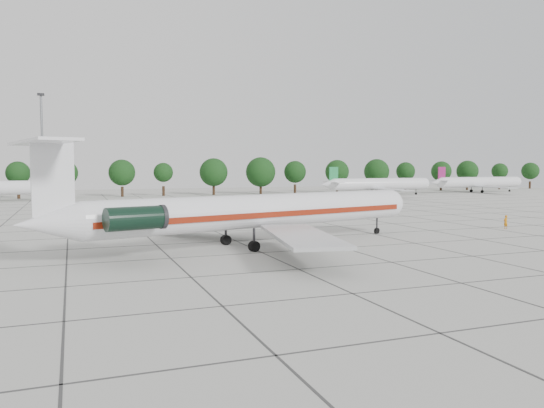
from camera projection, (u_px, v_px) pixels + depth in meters
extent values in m
plane|color=#B6B6AF|center=(307.00, 237.00, 56.70)|extent=(260.00, 260.00, 0.00)
cube|color=#383838|center=(260.00, 223.00, 70.69)|extent=(170.00, 170.00, 0.02)
cylinder|color=silver|center=(265.00, 211.00, 50.46)|extent=(34.02, 11.61, 3.15)
sphere|color=silver|center=(389.00, 203.00, 60.33)|extent=(3.15, 3.15, 3.15)
cone|color=silver|center=(47.00, 223.00, 39.22)|extent=(5.40, 4.24, 3.15)
cube|color=maroon|center=(256.00, 212.00, 51.78)|extent=(32.33, 8.38, 0.52)
cube|color=maroon|center=(274.00, 214.00, 49.18)|extent=(32.33, 8.38, 0.52)
cube|color=#B7BABC|center=(201.00, 218.00, 56.18)|extent=(12.47, 13.83, 0.29)
cube|color=#B7BABC|center=(301.00, 236.00, 42.19)|extent=(6.93, 14.86, 0.29)
cube|color=black|center=(114.00, 214.00, 44.24)|extent=(2.34, 1.72, 0.24)
cylinder|color=black|center=(111.00, 213.00, 44.79)|extent=(4.88, 2.90, 1.81)
cube|color=black|center=(133.00, 218.00, 40.74)|extent=(2.34, 1.72, 0.24)
cylinder|color=black|center=(136.00, 218.00, 40.20)|extent=(4.88, 2.90, 1.81)
cube|color=silver|center=(53.00, 178.00, 39.26)|extent=(3.02, 1.02, 5.72)
cube|color=silver|center=(42.00, 142.00, 38.69)|extent=(5.62, 11.79, 0.21)
cylinder|color=black|center=(377.00, 226.00, 59.41)|extent=(0.23, 0.23, 1.81)
cylinder|color=black|center=(377.00, 231.00, 59.45)|extent=(0.71, 0.42, 0.67)
cylinder|color=black|center=(226.00, 232.00, 50.99)|extent=(0.28, 0.28, 1.72)
cylinder|color=black|center=(226.00, 240.00, 51.04)|extent=(1.07, 0.79, 0.95)
cylinder|color=black|center=(254.00, 238.00, 46.95)|extent=(0.28, 0.28, 1.72)
cylinder|color=black|center=(254.00, 246.00, 47.00)|extent=(1.07, 0.79, 0.95)
imported|color=#C16D0B|center=(506.00, 222.00, 64.19)|extent=(0.64, 0.46, 1.65)
cylinder|color=silver|center=(380.00, 184.00, 137.11)|extent=(27.20, 3.00, 3.00)
cube|color=#B7BABC|center=(376.00, 189.00, 136.84)|extent=(3.50, 27.20, 0.25)
cube|color=#1B7B40|center=(334.00, 174.00, 132.17)|extent=(2.40, 0.25, 3.60)
cylinder|color=black|center=(372.00, 194.00, 138.99)|extent=(0.80, 0.45, 0.80)
cylinder|color=black|center=(381.00, 194.00, 134.89)|extent=(0.80, 0.45, 0.80)
cylinder|color=silver|center=(480.00, 182.00, 152.98)|extent=(27.20, 3.00, 3.00)
cube|color=#B7BABC|center=(477.00, 186.00, 152.71)|extent=(3.50, 27.20, 0.25)
cube|color=#841857|center=(442.00, 173.00, 148.04)|extent=(2.40, 0.25, 3.60)
cylinder|color=black|center=(471.00, 191.00, 154.86)|extent=(0.80, 0.45, 0.80)
cylinder|color=black|center=(482.00, 191.00, 150.76)|extent=(0.80, 0.45, 0.80)
cylinder|color=#332114|center=(19.00, 193.00, 123.49)|extent=(0.70, 0.70, 2.50)
sphere|color=black|center=(18.00, 173.00, 123.15)|extent=(5.43, 5.43, 5.43)
cylinder|color=#332114|center=(66.00, 193.00, 127.09)|extent=(0.70, 0.70, 2.50)
sphere|color=black|center=(65.00, 173.00, 126.75)|extent=(5.99, 5.99, 5.99)
cylinder|color=#332114|center=(122.00, 192.00, 131.75)|extent=(0.70, 0.70, 2.50)
sphere|color=black|center=(122.00, 173.00, 131.41)|extent=(6.50, 6.50, 6.50)
cylinder|color=#332114|center=(164.00, 191.00, 135.36)|extent=(0.70, 0.70, 2.50)
sphere|color=black|center=(163.00, 172.00, 135.02)|extent=(4.93, 4.93, 4.93)
cylinder|color=#332114|center=(214.00, 190.00, 140.02)|extent=(0.70, 0.70, 2.50)
sphere|color=black|center=(214.00, 172.00, 139.68)|extent=(7.40, 7.40, 7.40)
cylinder|color=#332114|center=(261.00, 189.00, 144.68)|extent=(0.70, 0.70, 2.50)
sphere|color=black|center=(261.00, 172.00, 144.34)|extent=(8.08, 8.08, 8.08)
cylinder|color=#332114|center=(295.00, 189.00, 148.29)|extent=(0.70, 0.70, 2.50)
sphere|color=black|center=(295.00, 172.00, 147.95)|extent=(6.17, 6.17, 6.17)
cylinder|color=#332114|center=(337.00, 188.00, 152.95)|extent=(0.70, 0.70, 2.50)
sphere|color=black|center=(337.00, 172.00, 152.61)|extent=(6.82, 6.82, 6.82)
cylinder|color=#332114|center=(376.00, 188.00, 157.61)|extent=(0.70, 0.70, 2.50)
sphere|color=black|center=(377.00, 172.00, 157.27)|extent=(7.44, 7.44, 7.44)
cylinder|color=#332114|center=(405.00, 187.00, 161.21)|extent=(0.70, 0.70, 2.50)
sphere|color=black|center=(406.00, 171.00, 160.88)|extent=(5.66, 5.66, 5.66)
cylinder|color=#332114|center=(441.00, 186.00, 165.88)|extent=(0.70, 0.70, 2.50)
sphere|color=black|center=(441.00, 171.00, 165.54)|extent=(6.25, 6.25, 6.25)
cylinder|color=#332114|center=(467.00, 186.00, 169.48)|extent=(0.70, 0.70, 2.50)
sphere|color=black|center=(467.00, 171.00, 169.14)|extent=(6.79, 6.79, 6.79)
cylinder|color=#332114|center=(499.00, 185.00, 174.14)|extent=(0.70, 0.70, 2.50)
sphere|color=black|center=(500.00, 171.00, 173.81)|extent=(5.16, 5.16, 5.16)
cylinder|color=#332114|center=(530.00, 185.00, 178.81)|extent=(0.70, 0.70, 2.50)
sphere|color=black|center=(530.00, 171.00, 178.47)|extent=(5.68, 5.68, 5.68)
cylinder|color=slate|center=(42.00, 146.00, 131.01)|extent=(0.56, 0.56, 25.00)
cube|color=black|center=(41.00, 94.00, 130.10)|extent=(1.60, 1.60, 0.50)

